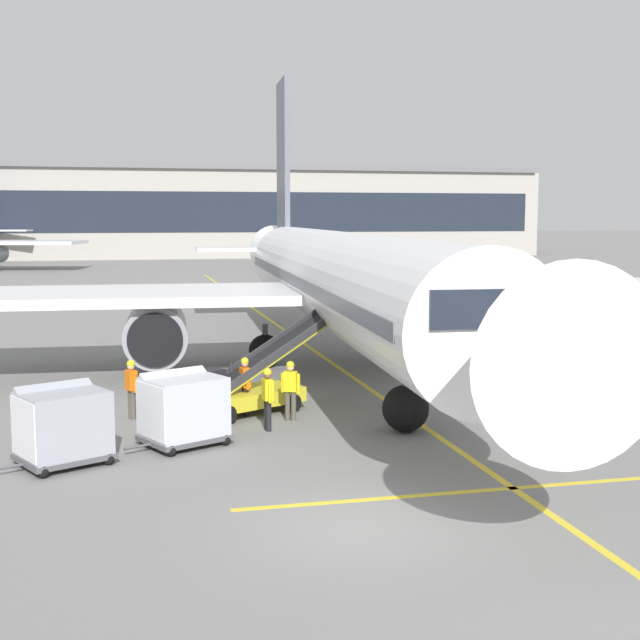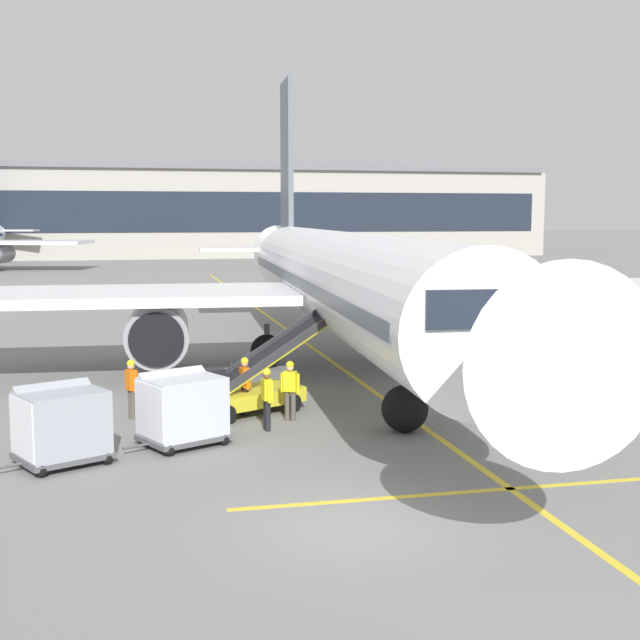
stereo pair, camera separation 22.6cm
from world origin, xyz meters
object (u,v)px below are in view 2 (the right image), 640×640
object	(u,v)px
ground_crew_by_loader	(267,395)
safety_cone_engine_keepout	(172,370)
baggage_cart_second	(61,423)
ground_crew_wingwalker	(131,385)
parked_airplane	(339,281)
baggage_cart_lead	(182,407)
ground_crew_by_carts	(245,382)
ground_crew_marshaller	(290,387)
belt_loader	(252,384)

from	to	relation	value
ground_crew_by_loader	safety_cone_engine_keepout	size ratio (longest dim) A/B	2.84
baggage_cart_second	ground_crew_wingwalker	world-z (taller)	baggage_cart_second
parked_airplane	ground_crew_by_loader	distance (m)	10.09
ground_crew_wingwalker	baggage_cart_lead	bearing A→B (deg)	-68.75
baggage_cart_second	ground_crew_by_carts	xyz separation A→B (m)	(4.93, 4.00, -0.00)
baggage_cart_second	ground_crew_wingwalker	size ratio (longest dim) A/B	1.60
ground_crew_by_loader	ground_crew_marshaller	xyz separation A→B (m)	(0.84, 0.99, 0.00)
ground_crew_marshaller	baggage_cart_lead	bearing A→B (deg)	-148.53
parked_airplane	baggage_cart_lead	xyz separation A→B (m)	(-6.61, -9.82, -2.42)
parked_airplane	belt_loader	size ratio (longest dim) A/B	7.56
ground_crew_by_loader	ground_crew_wingwalker	distance (m)	4.26
ground_crew_by_carts	ground_crew_marshaller	size ratio (longest dim) A/B	1.00
ground_crew_wingwalker	ground_crew_marshaller	bearing A→B (deg)	-15.51
safety_cone_engine_keepout	baggage_cart_lead	bearing A→B (deg)	-91.35
ground_crew_marshaller	ground_crew_by_carts	bearing A→B (deg)	142.02
ground_crew_by_loader	belt_loader	bearing A→B (deg)	92.09
ground_crew_by_loader	ground_crew_marshaller	world-z (taller)	same
belt_loader	baggage_cart_lead	distance (m)	3.98
parked_airplane	ground_crew_by_carts	size ratio (longest dim) A/B	22.84
belt_loader	safety_cone_engine_keepout	world-z (taller)	belt_loader
safety_cone_engine_keepout	parked_airplane	bearing A→B (deg)	3.97
ground_crew_by_carts	ground_crew_marshaller	bearing A→B (deg)	-37.98
baggage_cart_lead	baggage_cart_second	bearing A→B (deg)	-159.10
ground_crew_by_loader	ground_crew_by_carts	xyz separation A→B (m)	(-0.35, 1.91, 0.00)
ground_crew_by_carts	ground_crew_wingwalker	world-z (taller)	same
belt_loader	ground_crew_marshaller	bearing A→B (deg)	-54.29
ground_crew_wingwalker	safety_cone_engine_keepout	xyz separation A→B (m)	(1.47, 6.17, -0.70)
baggage_cart_lead	safety_cone_engine_keepout	size ratio (longest dim) A/B	4.53
parked_airplane	baggage_cart_lead	distance (m)	12.08
parked_airplane	baggage_cart_lead	size ratio (longest dim) A/B	14.30
baggage_cart_lead	parked_airplane	bearing A→B (deg)	56.06
ground_crew_marshaller	ground_crew_by_loader	bearing A→B (deg)	-130.32
baggage_cart_second	ground_crew_by_loader	distance (m)	5.68
baggage_cart_lead	belt_loader	bearing A→B (deg)	54.71
belt_loader	baggage_cart_second	world-z (taller)	belt_loader
belt_loader	ground_crew_wingwalker	xyz separation A→B (m)	(-3.55, -0.04, 0.13)
baggage_cart_second	ground_crew_by_carts	size ratio (longest dim) A/B	1.60
ground_crew_by_carts	ground_crew_marshaller	xyz separation A→B (m)	(1.19, -0.93, 0.00)
ground_crew_by_loader	ground_crew_by_carts	bearing A→B (deg)	100.38
parked_airplane	belt_loader	distance (m)	8.26
belt_loader	baggage_cart_lead	world-z (taller)	belt_loader
parked_airplane	ground_crew_wingwalker	world-z (taller)	parked_airplane
belt_loader	baggage_cart_second	xyz separation A→B (m)	(-5.20, -4.36, 0.13)
baggage_cart_lead	baggage_cart_second	distance (m)	3.11
ground_crew_by_carts	ground_crew_wingwalker	distance (m)	3.29
ground_crew_by_loader	baggage_cart_lead	bearing A→B (deg)	-157.55
belt_loader	ground_crew_by_carts	size ratio (longest dim) A/B	3.02
belt_loader	ground_crew_by_carts	world-z (taller)	belt_loader
ground_crew_by_loader	ground_crew_wingwalker	xyz separation A→B (m)	(-3.63, 2.22, 0.00)
baggage_cart_lead	ground_crew_by_carts	world-z (taller)	baggage_cart_lead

